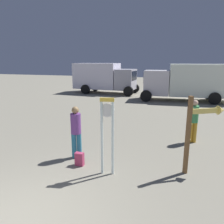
# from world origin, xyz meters

# --- Properties ---
(standing_clock) EXTENTS (0.39, 0.16, 2.20)m
(standing_clock) POSITION_xyz_m (1.10, 2.61, 1.33)
(standing_clock) COLOR white
(standing_clock) RESTS_ON ground_plane
(arrow_sign) EXTENTS (1.07, 0.72, 2.24)m
(arrow_sign) POSITION_xyz_m (3.56, 3.50, 1.45)
(arrow_sign) COLOR brown
(arrow_sign) RESTS_ON ground_plane
(person_near_clock) EXTENTS (0.33, 0.33, 1.74)m
(person_near_clock) POSITION_xyz_m (-0.22, 3.30, 0.97)
(person_near_clock) COLOR teal
(person_near_clock) RESTS_ON ground_plane
(backpack) EXTENTS (0.27, 0.19, 0.41)m
(backpack) POSITION_xyz_m (0.12, 2.81, 0.20)
(backpack) COLOR #B4385D
(backpack) RESTS_ON ground_plane
(person_distant) EXTENTS (0.33, 0.33, 1.70)m
(person_distant) POSITION_xyz_m (3.51, 5.94, 0.95)
(person_distant) COLOR gold
(person_distant) RESTS_ON ground_plane
(box_truck_near) EXTENTS (7.20, 2.91, 2.91)m
(box_truck_near) POSITION_xyz_m (3.62, 15.50, 1.59)
(box_truck_near) COLOR white
(box_truck_near) RESTS_ON ground_plane
(box_truck_far) EXTENTS (6.35, 2.82, 2.93)m
(box_truck_far) POSITION_xyz_m (-4.48, 17.62, 1.60)
(box_truck_far) COLOR white
(box_truck_far) RESTS_ON ground_plane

